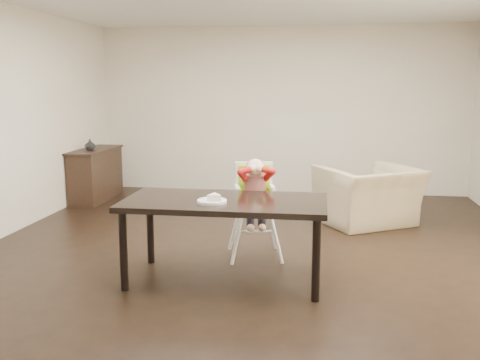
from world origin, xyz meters
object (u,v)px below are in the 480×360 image
at_px(sideboard, 96,174).
at_px(high_chair, 255,188).
at_px(dining_table, 225,208).
at_px(armchair, 369,186).

bearing_deg(sideboard, high_chair, -41.05).
xyz_separation_m(dining_table, sideboard, (-2.59, 3.16, -0.27)).
distance_m(armchair, sideboard, 4.15).
distance_m(dining_table, high_chair, 0.77).
height_order(high_chair, armchair, high_chair).
bearing_deg(dining_table, high_chair, 76.43).
bearing_deg(armchair, dining_table, 25.73).
height_order(dining_table, armchair, armchair).
distance_m(dining_table, sideboard, 4.09).
relative_size(dining_table, high_chair, 1.76).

